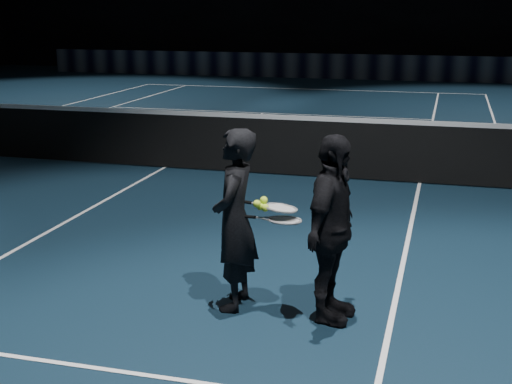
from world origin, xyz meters
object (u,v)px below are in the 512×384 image
at_px(racket_lower, 285,220).
at_px(racket_upper, 281,208).
at_px(player_b, 331,230).
at_px(player_a, 235,220).
at_px(tennis_balls, 263,205).

xyz_separation_m(racket_lower, racket_upper, (-0.05, 0.04, 0.09)).
xyz_separation_m(player_b, racket_lower, (-0.40, 0.02, 0.04)).
height_order(player_a, tennis_balls, player_a).
bearing_deg(player_a, tennis_balls, 84.80).
bearing_deg(racket_lower, tennis_balls, 178.53).
relative_size(player_a, tennis_balls, 13.25).
height_order(player_a, racket_upper, player_a).
bearing_deg(racket_upper, tennis_balls, -170.43).
bearing_deg(racket_upper, player_b, -9.08).
xyz_separation_m(player_a, player_b, (0.85, -0.05, 0.00)).
distance_m(racket_lower, tennis_balls, 0.23).
distance_m(player_b, racket_upper, 0.47).
bearing_deg(racket_upper, player_a, -178.29).
relative_size(racket_lower, tennis_balls, 5.67).
distance_m(player_b, tennis_balls, 0.62).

